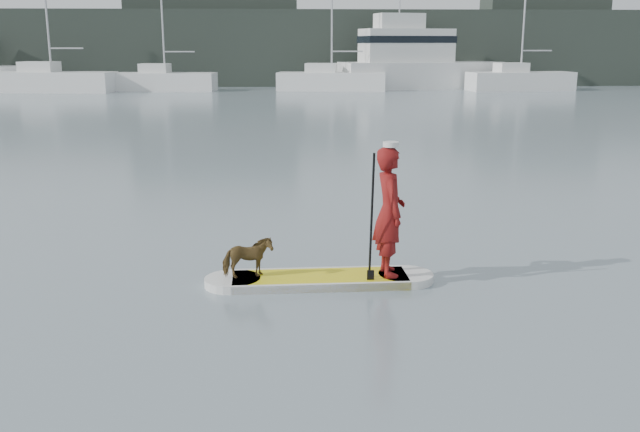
{
  "coord_description": "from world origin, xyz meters",
  "views": [
    {
      "loc": [
        -3.99,
        -7.86,
        3.36
      ],
      "look_at": [
        -3.53,
        1.86,
        1.0
      ],
      "focal_mm": 40.0,
      "sensor_mm": 36.0,
      "label": 1
    }
  ],
  "objects_px": {
    "sailboat_b": "(51,79)",
    "sailboat_d": "(331,79)",
    "paddleboard": "(320,280)",
    "sailboat_e": "(519,79)",
    "sailboat_c": "(164,80)",
    "paddler": "(389,212)",
    "dog": "(248,258)",
    "motor_yacht_a": "(414,61)"
  },
  "relations": [
    {
      "from": "sailboat_b",
      "to": "sailboat_d",
      "type": "distance_m",
      "value": 19.97
    },
    {
      "from": "paddleboard",
      "to": "sailboat_e",
      "type": "bearing_deg",
      "value": 66.78
    },
    {
      "from": "sailboat_c",
      "to": "paddleboard",
      "type": "bearing_deg",
      "value": -72.69
    },
    {
      "from": "paddleboard",
      "to": "sailboat_b",
      "type": "bearing_deg",
      "value": 110.04
    },
    {
      "from": "paddler",
      "to": "sailboat_b",
      "type": "distance_m",
      "value": 46.22
    },
    {
      "from": "sailboat_b",
      "to": "sailboat_c",
      "type": "xyz_separation_m",
      "value": [
        7.81,
        1.03,
        -0.13
      ]
    },
    {
      "from": "dog",
      "to": "motor_yacht_a",
      "type": "height_order",
      "value": "motor_yacht_a"
    },
    {
      "from": "paddleboard",
      "to": "sailboat_b",
      "type": "distance_m",
      "value": 45.88
    },
    {
      "from": "sailboat_b",
      "to": "sailboat_d",
      "type": "xyz_separation_m",
      "value": [
        19.96,
        0.8,
        -0.07
      ]
    },
    {
      "from": "sailboat_b",
      "to": "sailboat_e",
      "type": "bearing_deg",
      "value": 7.9
    },
    {
      "from": "paddleboard",
      "to": "motor_yacht_a",
      "type": "height_order",
      "value": "motor_yacht_a"
    },
    {
      "from": "dog",
      "to": "sailboat_e",
      "type": "xyz_separation_m",
      "value": [
        17.79,
        42.86,
        0.38
      ]
    },
    {
      "from": "sailboat_c",
      "to": "sailboat_d",
      "type": "height_order",
      "value": "sailboat_d"
    },
    {
      "from": "dog",
      "to": "sailboat_b",
      "type": "distance_m",
      "value": 45.53
    },
    {
      "from": "sailboat_c",
      "to": "paddler",
      "type": "bearing_deg",
      "value": -71.45
    },
    {
      "from": "dog",
      "to": "paddleboard",
      "type": "bearing_deg",
      "value": -102.68
    },
    {
      "from": "paddler",
      "to": "paddleboard",
      "type": "bearing_deg",
      "value": 86.79
    },
    {
      "from": "paddleboard",
      "to": "motor_yacht_a",
      "type": "distance_m",
      "value": 46.24
    },
    {
      "from": "paddleboard",
      "to": "motor_yacht_a",
      "type": "relative_size",
      "value": 0.26
    },
    {
      "from": "sailboat_b",
      "to": "motor_yacht_a",
      "type": "distance_m",
      "value": 26.59
    },
    {
      "from": "paddler",
      "to": "sailboat_e",
      "type": "relative_size",
      "value": 0.17
    },
    {
      "from": "motor_yacht_a",
      "to": "sailboat_b",
      "type": "bearing_deg",
      "value": 174.34
    },
    {
      "from": "sailboat_b",
      "to": "sailboat_d",
      "type": "relative_size",
      "value": 1.12
    },
    {
      "from": "sailboat_b",
      "to": "sailboat_d",
      "type": "bearing_deg",
      "value": 9.76
    },
    {
      "from": "paddleboard",
      "to": "sailboat_d",
      "type": "distance_m",
      "value": 43.47
    },
    {
      "from": "sailboat_c",
      "to": "sailboat_d",
      "type": "relative_size",
      "value": 0.9
    },
    {
      "from": "dog",
      "to": "motor_yacht_a",
      "type": "relative_size",
      "value": 0.05
    },
    {
      "from": "sailboat_d",
      "to": "motor_yacht_a",
      "type": "bearing_deg",
      "value": 24.67
    },
    {
      "from": "paddleboard",
      "to": "sailboat_b",
      "type": "xyz_separation_m",
      "value": [
        -17.1,
        42.57,
        0.84
      ]
    },
    {
      "from": "sailboat_d",
      "to": "motor_yacht_a",
      "type": "height_order",
      "value": "sailboat_d"
    },
    {
      "from": "paddleboard",
      "to": "dog",
      "type": "relative_size",
      "value": 4.75
    },
    {
      "from": "paddleboard",
      "to": "sailboat_e",
      "type": "xyz_separation_m",
      "value": [
        16.76,
        42.83,
        0.73
      ]
    },
    {
      "from": "dog",
      "to": "sailboat_d",
      "type": "xyz_separation_m",
      "value": [
        3.89,
        43.4,
        0.42
      ]
    },
    {
      "from": "sailboat_c",
      "to": "sailboat_b",
      "type": "bearing_deg",
      "value": -167.22
    },
    {
      "from": "paddler",
      "to": "sailboat_e",
      "type": "bearing_deg",
      "value": -25.29
    },
    {
      "from": "sailboat_b",
      "to": "sailboat_d",
      "type": "height_order",
      "value": "sailboat_b"
    },
    {
      "from": "sailboat_c",
      "to": "sailboat_e",
      "type": "xyz_separation_m",
      "value": [
        26.05,
        -0.77,
        0.02
      ]
    },
    {
      "from": "paddleboard",
      "to": "dog",
      "type": "bearing_deg",
      "value": -180.0
    },
    {
      "from": "paddleboard",
      "to": "sailboat_d",
      "type": "bearing_deg",
      "value": 84.38
    },
    {
      "from": "sailboat_c",
      "to": "motor_yacht_a",
      "type": "relative_size",
      "value": 0.82
    },
    {
      "from": "paddler",
      "to": "sailboat_c",
      "type": "xyz_separation_m",
      "value": [
        -10.27,
        43.56,
        -0.27
      ]
    },
    {
      "from": "dog",
      "to": "sailboat_d",
      "type": "height_order",
      "value": "sailboat_d"
    }
  ]
}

